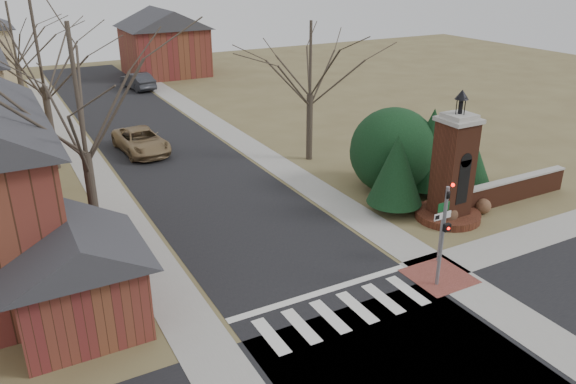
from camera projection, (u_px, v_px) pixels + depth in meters
ground at (356, 324)px, 19.92m from camera, size 120.00×120.00×0.00m
main_street at (168, 150)px, 37.73m from camera, size 8.00×70.00×0.01m
cross_street at (412, 374)px, 17.49m from camera, size 120.00×8.00×0.01m
crosswalk_zone at (344, 312)px, 20.57m from camera, size 8.00×2.20×0.02m
stop_bar at (322, 292)px, 21.78m from camera, size 8.00×0.35×0.02m
sidewalk_right_main at (239, 139)px, 40.02m from camera, size 2.00×60.00×0.02m
sidewalk_left at (88, 163)px, 35.44m from camera, size 2.00×60.00×0.02m
curb_apron at (439, 276)px, 22.85m from camera, size 2.40×2.40×0.02m
traffic_signal_pole at (444, 226)px, 21.28m from camera, size 0.28×0.41×4.50m
sign_post at (442, 220)px, 23.24m from camera, size 0.90×0.07×2.75m
brick_gate_monument at (452, 178)px, 27.10m from camera, size 3.20×3.20×6.47m
brick_garden_wall at (512, 190)px, 29.67m from camera, size 7.50×0.50×1.30m
garage_left at (75, 271)px, 18.93m from camera, size 4.80×4.80×4.29m
house_distant_right at (164, 40)px, 60.89m from camera, size 8.80×8.80×7.30m
evergreen_near at (396, 169)px, 27.88m from camera, size 2.80×2.80×4.10m
evergreen_mid at (431, 147)px, 30.19m from camera, size 3.40×3.40×4.70m
evergreen_far at (471, 158)px, 30.53m from camera, size 2.40×2.40×3.30m
evergreen_mass at (394, 148)px, 30.66m from camera, size 4.80×4.80×4.80m
bare_tree_0 at (75, 81)px, 21.14m from camera, size 8.05×8.05×11.15m
bare_tree_1 at (35, 34)px, 31.54m from camera, size 8.40×8.40×11.64m
bare_tree_2 at (11, 29)px, 42.23m from camera, size 7.35×7.35×10.19m
bare_tree_3 at (311, 53)px, 33.60m from camera, size 7.00×7.00×9.70m
pickup_truck at (141, 141)px, 37.12m from camera, size 2.95×5.79×1.57m
distant_car at (138, 81)px, 54.92m from camera, size 2.50×5.20×1.64m
dry_shrub_left at (448, 214)px, 27.25m from camera, size 0.98×0.98×0.98m
dry_shrub_right at (483, 206)px, 28.35m from camera, size 0.78×0.78×0.78m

